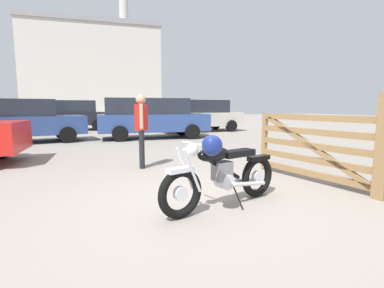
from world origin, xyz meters
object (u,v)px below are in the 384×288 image
Objects in this scene: pale_sedan_back at (67,114)px; dark_sedan_left at (26,121)px; silver_sedan_mid at (151,117)px; timber_gate at (326,146)px; bystander at (141,123)px; red_hatchback_near at (198,115)px; vintage_motorcycle at (222,173)px.

dark_sedan_left is at bearing -101.82° from pale_sedan_back.
pale_sedan_back and silver_sedan_mid have the same top height.
bystander is (-2.75, 2.61, 0.32)m from timber_gate.
timber_gate is at bearing -105.44° from red_hatchback_near.
vintage_motorcycle is at bearing 108.75° from bystander.
vintage_motorcycle is at bearing -92.80° from silver_sedan_mid.
pale_sedan_back is at bearing 125.81° from silver_sedan_mid.
timber_gate is 11.06m from red_hatchback_near.
vintage_motorcycle is 0.81× the size of timber_gate.
red_hatchback_near reaches higher than bystander.
pale_sedan_back is at bearing 147.73° from red_hatchback_near.
bystander is 6.91m from dark_sedan_left.
silver_sedan_mid is at bearing -112.65° from vintage_motorcycle.
vintage_motorcycle is at bearing -79.86° from pale_sedan_back.
red_hatchback_near is at bearing -20.84° from timber_gate.
vintage_motorcycle is 0.42× the size of silver_sedan_mid.
silver_sedan_mid is at bearing -96.06° from bystander.
vintage_motorcycle is 8.98m from silver_sedan_mid.
pale_sedan_back is (-6.80, 3.54, 0.00)m from red_hatchback_near.
silver_sedan_mid reaches higher than timber_gate.
vintage_motorcycle is 0.46× the size of dark_sedan_left.
timber_gate is 3.81m from bystander.
bystander is at bearing -79.87° from pale_sedan_back.
timber_gate is 0.57× the size of dark_sedan_left.
vintage_motorcycle is at bearing 89.14° from timber_gate.
red_hatchback_near is 1.00× the size of silver_sedan_mid.
pale_sedan_back is (-2.00, 11.80, -0.08)m from bystander.
red_hatchback_near and pale_sedan_back have the same top height.
red_hatchback_near is (4.80, 8.26, -0.08)m from bystander.
dark_sedan_left is at bearing -169.75° from red_hatchback_near.
dark_sedan_left is 4.86m from silver_sedan_mid.
silver_sedan_mid is (4.85, -0.18, 0.10)m from dark_sedan_left.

